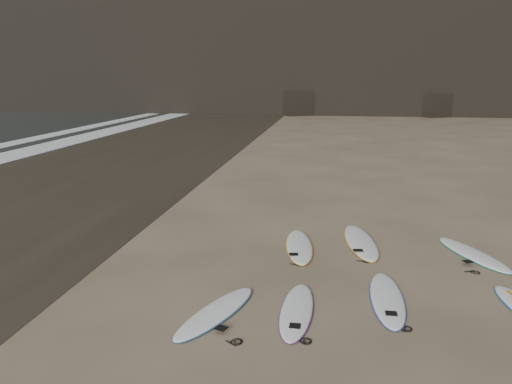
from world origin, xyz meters
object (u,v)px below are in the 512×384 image
(surfboard_0, at_px, (216,312))
(surfboard_5, at_px, (299,246))
(surfboard_6, at_px, (361,242))
(surfboard_7, at_px, (473,254))
(surfboard_1, at_px, (297,310))
(surfboard_2, at_px, (387,298))

(surfboard_0, xyz_separation_m, surfboard_5, (1.22, 3.72, 0.00))
(surfboard_5, distance_m, surfboard_6, 1.60)
(surfboard_6, xyz_separation_m, surfboard_7, (2.55, -0.47, -0.00))
(surfboard_0, distance_m, surfboard_7, 6.49)
(surfboard_0, bearing_deg, surfboard_6, 77.75)
(surfboard_1, xyz_separation_m, surfboard_7, (3.87, 3.49, 0.00))
(surfboard_1, bearing_deg, surfboard_7, 43.43)
(surfboard_1, relative_size, surfboard_6, 0.83)
(surfboard_6, bearing_deg, surfboard_7, -18.15)
(surfboard_7, bearing_deg, surfboard_0, -166.99)
(surfboard_0, height_order, surfboard_1, surfboard_0)
(surfboard_5, relative_size, surfboard_7, 1.02)
(surfboard_0, bearing_deg, surfboard_5, 92.23)
(surfboard_6, relative_size, surfboard_7, 1.11)
(surfboard_1, xyz_separation_m, surfboard_5, (-0.19, 3.43, 0.00))
(surfboard_7, bearing_deg, surfboard_5, 158.26)
(surfboard_1, height_order, surfboard_5, surfboard_5)
(surfboard_6, distance_m, surfboard_7, 2.60)
(surfboard_5, distance_m, surfboard_7, 4.06)
(surfboard_0, height_order, surfboard_2, surfboard_2)
(surfboard_0, distance_m, surfboard_5, 3.91)
(surfboard_1, bearing_deg, surfboard_2, 25.36)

